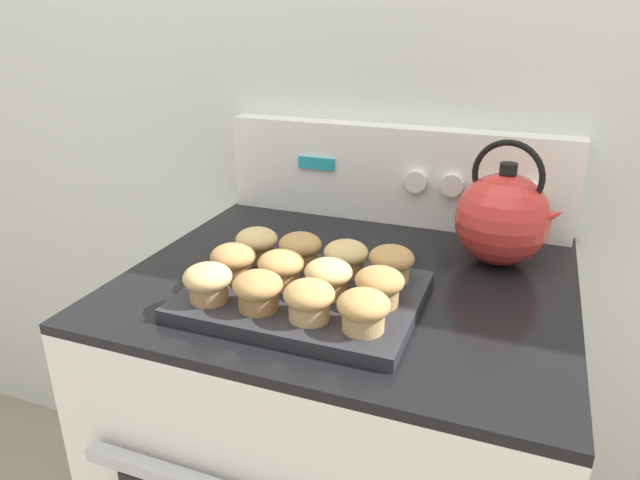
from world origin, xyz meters
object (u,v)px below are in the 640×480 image
object	(u,v)px
muffin_r1_c3	(380,285)
muffin_r1_c1	(281,268)
muffin_r2_c3	(391,262)
muffin_r0_c0	(208,282)
muffin_r1_c2	(328,277)
muffin_r0_c1	(258,290)
muffin_r2_c1	(300,249)
muffin_r1_c0	(233,261)
muffin_r2_c0	(257,243)
muffin_pan	(304,295)
tea_kettle	(503,217)
muffin_r0_c3	(363,310)
muffin_r2_c2	(346,257)
stove_range	(345,467)
muffin_r0_c2	(309,299)

from	to	relation	value
muffin_r1_c3	muffin_r1_c1	bearing A→B (deg)	178.57
muffin_r1_c3	muffin_r2_c3	size ratio (longest dim) A/B	1.00
muffin_r0_c0	muffin_r1_c2	world-z (taller)	same
muffin_r0_c1	muffin_r2_c1	distance (m)	0.17
muffin_r1_c0	muffin_r0_c1	bearing A→B (deg)	-42.92
muffin_r2_c0	muffin_r1_c1	bearing A→B (deg)	-43.31
muffin_pan	tea_kettle	distance (m)	0.42
muffin_r0_c3	muffin_r1_c0	distance (m)	0.27
muffin_r0_c0	muffin_r2_c2	distance (m)	0.25
muffin_r1_c1	muffin_r2_c0	bearing A→B (deg)	136.69
stove_range	muffin_r1_c2	size ratio (longest dim) A/B	11.75
muffin_r1_c3	muffin_r2_c3	xyz separation A→B (m)	(-0.00, 0.09, 0.00)
muffin_r1_c1	muffin_r2_c2	bearing A→B (deg)	43.13
muffin_r0_c3	muffin_r2_c0	world-z (taller)	same
muffin_pan	muffin_r1_c3	world-z (taller)	muffin_r1_c3
muffin_r2_c3	tea_kettle	distance (m)	0.26
muffin_r0_c1	muffin_r1_c1	distance (m)	0.09
muffin_r1_c0	muffin_r1_c2	world-z (taller)	same
muffin_r1_c0	muffin_r0_c3	bearing A→B (deg)	-18.09
muffin_r2_c0	muffin_r2_c3	world-z (taller)	same
muffin_pan	muffin_r2_c3	distance (m)	0.16
muffin_r1_c3	muffin_r2_c0	distance (m)	0.27
muffin_r1_c2	muffin_r2_c1	world-z (taller)	same
muffin_r0_c3	muffin_r2_c1	xyz separation A→B (m)	(-0.17, 0.18, 0.00)
muffin_pan	tea_kettle	world-z (taller)	tea_kettle
stove_range	muffin_r1_c0	size ratio (longest dim) A/B	11.75
muffin_r1_c2	muffin_r2_c0	size ratio (longest dim) A/B	1.00
muffin_r1_c3	muffin_pan	bearing A→B (deg)	178.81
muffin_r1_c2	tea_kettle	distance (m)	0.38
muffin_r1_c1	muffin_r2_c1	xyz separation A→B (m)	(-0.00, 0.09, 0.00)
muffin_r1_c0	muffin_r1_c2	xyz separation A→B (m)	(0.18, -0.00, 0.00)
muffin_pan	muffin_r0_c1	bearing A→B (deg)	-116.45
muffin_r1_c0	tea_kettle	xyz separation A→B (m)	(0.42, 0.29, 0.04)
muffin_pan	muffin_r0_c3	size ratio (longest dim) A/B	4.88
muffin_r1_c3	muffin_r2_c2	size ratio (longest dim) A/B	1.00
stove_range	muffin_r2_c3	xyz separation A→B (m)	(0.09, -0.04, 0.52)
muffin_r0_c1	muffin_r2_c2	distance (m)	0.19
muffin_r0_c1	stove_range	bearing A→B (deg)	68.82
muffin_r0_c1	muffin_r2_c2	xyz separation A→B (m)	(0.09, 0.17, 0.00)
muffin_r0_c3	muffin_r2_c0	bearing A→B (deg)	146.62
muffin_r0_c1	muffin_r1_c1	xyz separation A→B (m)	(-0.00, 0.09, 0.00)
muffin_r0_c2	muffin_r2_c1	bearing A→B (deg)	116.70
stove_range	muffin_r0_c1	world-z (taller)	muffin_r0_c1
muffin_r0_c3	stove_range	bearing A→B (deg)	113.21
muffin_r0_c3	muffin_r1_c1	xyz separation A→B (m)	(-0.17, 0.09, 0.00)
muffin_r2_c3	muffin_r2_c1	bearing A→B (deg)	-179.85
muffin_r1_c0	muffin_r2_c0	distance (m)	0.08
muffin_r0_c1	muffin_r1_c0	world-z (taller)	same
muffin_r0_c1	tea_kettle	world-z (taller)	tea_kettle
muffin_r1_c1	muffin_r1_c2	size ratio (longest dim) A/B	1.00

